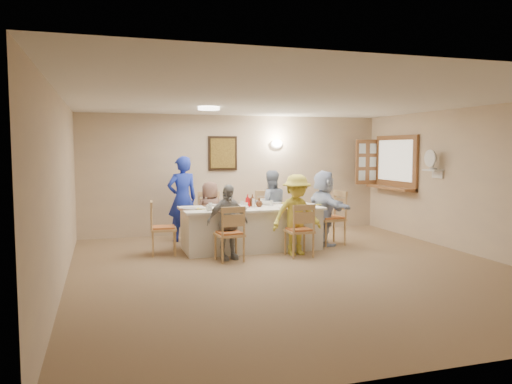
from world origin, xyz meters
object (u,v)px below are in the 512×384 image
object	(u,v)px
dining_table	(251,228)
diner_right_end	(324,208)
chair_left_end	(164,228)
chair_back_right	(269,215)
chair_front_right	(299,230)
desk_fan	(432,162)
chair_right_end	(330,218)
chair_back_left	(209,218)
serving_hatch	(396,163)
diner_back_right	(271,206)
condiment_ketchup	(248,201)
diner_back_left	(210,213)
chair_front_left	(229,233)
caregiver	(182,199)
diner_front_left	(228,222)
diner_front_right	(297,215)

from	to	relation	value
dining_table	diner_right_end	world-z (taller)	diner_right_end
dining_table	chair_left_end	bearing A→B (deg)	180.00
chair_back_right	chair_front_right	size ratio (longest dim) A/B	1.08
desk_fan	chair_right_end	xyz separation A→B (m)	(-1.76, 0.60, -1.04)
desk_fan	chair_back_left	size ratio (longest dim) A/B	0.31
dining_table	diner_right_end	size ratio (longest dim) A/B	1.78
serving_hatch	chair_left_end	world-z (taller)	serving_hatch
chair_back_left	diner_back_right	xyz separation A→B (m)	(1.20, -0.12, 0.20)
serving_hatch	diner_right_end	size ratio (longest dim) A/B	1.07
chair_front_right	chair_left_end	distance (m)	2.29
desk_fan	dining_table	bearing A→B (deg)	169.70
desk_fan	chair_back_right	distance (m)	3.24
diner_right_end	condiment_ketchup	world-z (taller)	diner_right_end
serving_hatch	chair_right_end	bearing A→B (deg)	-158.25
dining_table	diner_back_left	world-z (taller)	diner_back_left
chair_left_end	diner_back_right	world-z (taller)	diner_back_right
chair_front_left	diner_back_right	size ratio (longest dim) A/B	0.66
chair_back_right	chair_front_right	xyz separation A→B (m)	(0.00, -1.60, -0.04)
diner_back_left	chair_right_end	bearing A→B (deg)	150.46
chair_front_right	chair_back_left	bearing A→B (deg)	-55.18
dining_table	diner_back_right	xyz separation A→B (m)	(0.60, 0.68, 0.31)
diner_back_right	caregiver	size ratio (longest dim) A/B	0.83
desk_fan	diner_back_right	world-z (taller)	desk_fan
desk_fan	chair_right_end	size ratio (longest dim) A/B	0.30
dining_table	diner_front_left	distance (m)	0.94
desk_fan	chair_back_right	world-z (taller)	desk_fan
chair_back_right	condiment_ketchup	xyz separation A→B (m)	(-0.67, -0.82, 0.39)
chair_left_end	chair_right_end	size ratio (longest dim) A/B	0.91
dining_table	chair_back_left	distance (m)	1.01
chair_front_right	diner_front_left	bearing A→B (deg)	-7.76
chair_right_end	desk_fan	bearing A→B (deg)	66.96
diner_back_left	condiment_ketchup	bearing A→B (deg)	115.29
diner_right_end	diner_back_left	bearing A→B (deg)	66.90
chair_front_right	caregiver	world-z (taller)	caregiver
dining_table	chair_right_end	world-z (taller)	chair_right_end
chair_back_left	chair_right_end	distance (m)	2.29
diner_back_left	diner_front_right	distance (m)	1.82
desk_fan	condiment_ketchup	world-z (taller)	desk_fan
diner_front_left	diner_back_left	bearing A→B (deg)	78.66
chair_left_end	chair_right_end	distance (m)	3.10
serving_hatch	diner_front_left	size ratio (longest dim) A/B	1.22
chair_back_right	chair_left_end	xyz separation A→B (m)	(-2.15, -0.80, -0.02)
desk_fan	diner_front_right	bearing A→B (deg)	-178.36
serving_hatch	chair_front_left	distance (m)	4.44
chair_front_right	condiment_ketchup	xyz separation A→B (m)	(-0.67, 0.78, 0.43)
desk_fan	condiment_ketchup	distance (m)	3.50
desk_fan	diner_right_end	distance (m)	2.16
chair_front_left	dining_table	bearing A→B (deg)	-132.02
desk_fan	diner_front_right	size ratio (longest dim) A/B	0.22
chair_back_right	diner_front_left	size ratio (longest dim) A/B	0.79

